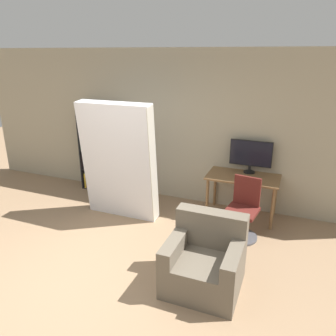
% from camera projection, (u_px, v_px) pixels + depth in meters
% --- Properties ---
extents(ground_plane, '(16.00, 16.00, 0.00)m').
position_uv_depth(ground_plane, '(78.00, 285.00, 3.89)').
color(ground_plane, '#937556').
extents(wall_back, '(8.00, 0.06, 2.70)m').
position_uv_depth(wall_back, '(166.00, 127.00, 5.92)').
color(wall_back, tan).
rests_on(wall_back, ground).
extents(desk, '(1.15, 0.64, 0.72)m').
position_uv_depth(desk, '(243.00, 182.00, 5.34)').
color(desk, brown).
rests_on(desk, ground).
extents(monitor, '(0.68, 0.19, 0.55)m').
position_uv_depth(monitor, '(251.00, 155.00, 5.36)').
color(monitor, black).
rests_on(monitor, desk).
extents(office_chair, '(0.52, 0.52, 0.91)m').
position_uv_depth(office_chair, '(242.00, 214.00, 4.83)').
color(office_chair, '#4C4C51').
rests_on(office_chair, ground).
extents(bookshelf, '(0.82, 0.34, 1.63)m').
position_uv_depth(bookshelf, '(98.00, 149.00, 6.45)').
color(bookshelf, black).
rests_on(bookshelf, ground).
extents(mattress_near, '(1.23, 0.40, 1.93)m').
position_uv_depth(mattress_near, '(119.00, 162.00, 5.25)').
color(mattress_near, silver).
rests_on(mattress_near, ground).
extents(armchair, '(0.85, 0.80, 0.85)m').
position_uv_depth(armchair, '(205.00, 261.00, 3.82)').
color(armchair, '#665B4C').
rests_on(armchair, ground).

